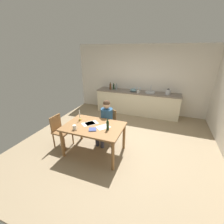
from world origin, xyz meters
The scene contains 24 objects.
ground_plane centered at (0.00, 0.00, -0.02)m, with size 5.20×5.20×0.04m, color #937F60.
wall_back centered at (0.00, 2.60, 1.30)m, with size 5.20×0.12×2.60m, color silver.
kitchen_counter centered at (0.00, 2.24, 0.45)m, with size 3.19×0.64×0.90m.
dining_table centered at (-0.45, -0.61, 0.65)m, with size 1.39×0.94×0.74m.
chair_at_table centered at (-0.37, 0.10, 0.48)m, with size 0.45×0.45×0.86m.
person_seated centered at (-0.38, -0.04, 0.68)m, with size 0.38×0.62×1.19m.
chair_side_empty centered at (-1.40, -0.66, 0.47)m, with size 0.42×0.42×0.85m.
coffee_mug centered at (-0.76, -0.91, 0.80)m, with size 0.12×0.08×0.11m.
candlestick centered at (-0.90, -0.47, 0.82)m, with size 0.06×0.06×0.28m.
book_magazine centered at (-0.38, -0.79, 0.75)m, with size 0.16×0.16×0.02m, color #3B4784.
paper_letter centered at (-0.62, -0.55, 0.74)m, with size 0.21×0.30×0.00m, color white.
paper_bill centered at (-0.56, -0.50, 0.74)m, with size 0.21×0.30×0.00m, color white.
paper_envelope centered at (-0.21, -0.58, 0.74)m, with size 0.21×0.30×0.00m, color white.
wine_bottle_on_table centered at (-0.07, -0.67, 0.85)m, with size 0.06×0.06×0.26m.
sink_unit centered at (0.47, 2.24, 0.92)m, with size 0.36×0.36×0.24m.
bottle_oil centered at (-1.10, 2.18, 1.02)m, with size 0.07×0.07×0.28m.
bottle_vinegar centered at (-0.99, 2.26, 1.00)m, with size 0.06×0.06×0.25m.
bottle_wine_red centered at (-0.88, 2.28, 1.00)m, with size 0.07×0.07×0.24m.
mixing_bowl centered at (-0.16, 2.19, 0.96)m, with size 0.25×0.25×0.11m, color #668C99.
stovetop_kettle centered at (1.10, 2.24, 1.00)m, with size 0.18×0.18×0.22m.
wine_glass_near_sink centered at (0.06, 2.39, 1.01)m, with size 0.07×0.07×0.15m.
wine_glass_by_kettle centered at (-0.05, 2.39, 1.01)m, with size 0.07×0.07×0.15m.
wine_glass_back_left centered at (-0.15, 2.39, 1.01)m, with size 0.07×0.07×0.15m.
teacup_on_counter centered at (0.05, 2.09, 0.95)m, with size 0.12×0.08×0.09m.
Camera 1 is at (1.05, -3.38, 2.40)m, focal length 24.03 mm.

